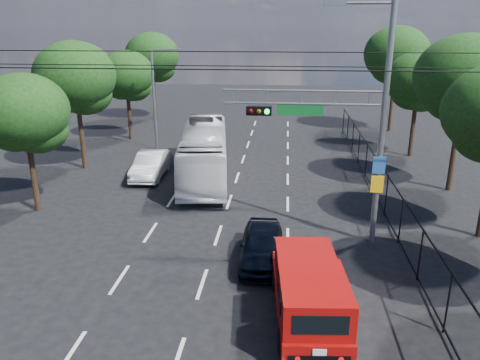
# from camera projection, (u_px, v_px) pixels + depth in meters

# --- Properties ---
(lane_markings) EXTENTS (6.12, 38.00, 0.01)m
(lane_markings) POSITION_uv_depth(u_px,v_px,m) (233.00, 189.00, 25.89)
(lane_markings) COLOR beige
(lane_markings) RESTS_ON ground
(signal_mast) EXTENTS (6.43, 0.39, 9.50)m
(signal_mast) POSITION_uv_depth(u_px,v_px,m) (351.00, 118.00, 18.07)
(signal_mast) COLOR slate
(signal_mast) RESTS_ON ground
(streetlight_left) EXTENTS (2.09, 0.22, 7.08)m
(streetlight_left) POSITION_uv_depth(u_px,v_px,m) (156.00, 95.00, 32.77)
(streetlight_left) COLOR slate
(streetlight_left) RESTS_ON ground
(utility_wires) EXTENTS (22.00, 5.04, 0.74)m
(utility_wires) POSITION_uv_depth(u_px,v_px,m) (218.00, 62.00, 18.71)
(utility_wires) COLOR black
(utility_wires) RESTS_ON ground
(fence_right) EXTENTS (0.06, 34.03, 2.00)m
(fence_right) POSITION_uv_depth(u_px,v_px,m) (382.00, 187.00, 23.14)
(fence_right) COLOR black
(fence_right) RESTS_ON ground
(tree_right_c) EXTENTS (5.10, 5.10, 8.29)m
(tree_right_c) POSITION_uv_depth(u_px,v_px,m) (464.00, 84.00, 23.94)
(tree_right_c) COLOR black
(tree_right_c) RESTS_ON ground
(tree_right_d) EXTENTS (4.32, 4.32, 7.02)m
(tree_right_d) POSITION_uv_depth(u_px,v_px,m) (418.00, 85.00, 30.86)
(tree_right_d) COLOR black
(tree_right_d) RESTS_ON ground
(tree_right_e) EXTENTS (5.28, 5.28, 8.58)m
(tree_right_e) POSITION_uv_depth(u_px,v_px,m) (396.00, 59.00, 38.05)
(tree_right_e) COLOR black
(tree_right_e) RESTS_ON ground
(tree_left_b) EXTENTS (4.08, 4.08, 6.63)m
(tree_left_b) POSITION_uv_depth(u_px,v_px,m) (26.00, 118.00, 21.52)
(tree_left_b) COLOR black
(tree_left_b) RESTS_ON ground
(tree_left_c) EXTENTS (4.80, 4.80, 7.80)m
(tree_left_c) POSITION_uv_depth(u_px,v_px,m) (76.00, 82.00, 27.92)
(tree_left_c) COLOR black
(tree_left_c) RESTS_ON ground
(tree_left_d) EXTENTS (4.20, 4.20, 6.83)m
(tree_left_d) POSITION_uv_depth(u_px,v_px,m) (127.00, 78.00, 35.65)
(tree_left_d) COLOR black
(tree_left_d) RESTS_ON ground
(tree_left_e) EXTENTS (4.92, 4.92, 7.99)m
(tree_left_e) POSITION_uv_depth(u_px,v_px,m) (152.00, 60.00, 42.96)
(tree_left_e) COLOR black
(tree_left_e) RESTS_ON ground
(red_pickup) EXTENTS (2.33, 5.43, 1.97)m
(red_pickup) POSITION_uv_depth(u_px,v_px,m) (308.00, 290.00, 14.13)
(red_pickup) COLOR black
(red_pickup) RESTS_ON ground
(navy_hatchback) EXTENTS (1.70, 4.08, 1.38)m
(navy_hatchback) POSITION_uv_depth(u_px,v_px,m) (262.00, 245.00, 17.81)
(navy_hatchback) COLOR black
(navy_hatchback) RESTS_ON ground
(white_bus) EXTENTS (3.98, 11.06, 3.01)m
(white_bus) POSITION_uv_depth(u_px,v_px,m) (204.00, 152.00, 27.57)
(white_bus) COLOR silver
(white_bus) RESTS_ON ground
(white_van) EXTENTS (1.69, 4.52, 1.47)m
(white_van) POSITION_uv_depth(u_px,v_px,m) (151.00, 165.00, 27.72)
(white_van) COLOR silver
(white_van) RESTS_ON ground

